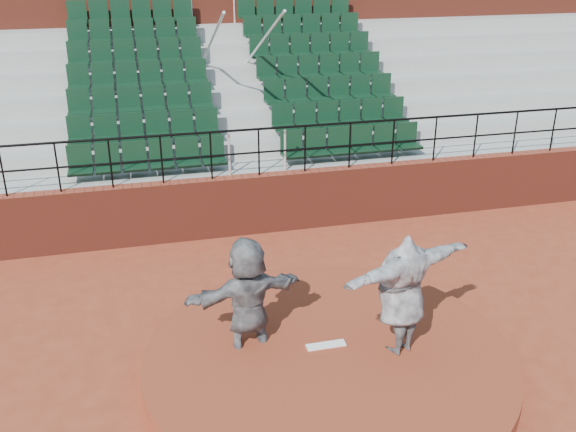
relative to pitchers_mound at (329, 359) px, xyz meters
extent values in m
plane|color=brown|center=(0.00, 0.00, -0.12)|extent=(90.00, 90.00, 0.00)
cylinder|color=maroon|center=(0.00, 0.00, 0.00)|extent=(5.50, 5.50, 0.25)
cube|color=white|center=(0.00, 0.15, 0.14)|extent=(0.60, 0.15, 0.03)
cube|color=maroon|center=(0.00, 5.00, 0.53)|extent=(24.00, 0.30, 1.30)
cylinder|color=black|center=(0.00, 5.00, 2.17)|extent=(24.00, 0.05, 0.05)
cylinder|color=black|center=(0.00, 5.00, 1.68)|extent=(24.00, 0.04, 0.04)
cylinder|color=black|center=(-5.00, 5.00, 1.67)|extent=(0.04, 0.04, 1.00)
cylinder|color=black|center=(-4.00, 5.00, 1.67)|extent=(0.04, 0.04, 1.00)
cylinder|color=black|center=(-3.00, 5.00, 1.67)|extent=(0.04, 0.04, 1.00)
cylinder|color=black|center=(-2.00, 5.00, 1.67)|extent=(0.04, 0.04, 1.00)
cylinder|color=black|center=(-1.00, 5.00, 1.67)|extent=(0.04, 0.04, 1.00)
cylinder|color=black|center=(0.00, 5.00, 1.67)|extent=(0.04, 0.04, 1.00)
cylinder|color=black|center=(1.00, 5.00, 1.67)|extent=(0.04, 0.04, 1.00)
cylinder|color=black|center=(2.00, 5.00, 1.67)|extent=(0.04, 0.04, 1.00)
cylinder|color=black|center=(3.00, 5.00, 1.67)|extent=(0.04, 0.04, 1.00)
cylinder|color=black|center=(4.00, 5.00, 1.67)|extent=(0.04, 0.04, 1.00)
cylinder|color=black|center=(5.00, 5.00, 1.67)|extent=(0.04, 0.04, 1.00)
cylinder|color=black|center=(6.00, 5.00, 1.67)|extent=(0.04, 0.04, 1.00)
cylinder|color=black|center=(7.00, 5.00, 1.67)|extent=(0.04, 0.04, 1.00)
cube|color=#9C9C97|center=(0.00, 5.58, 0.53)|extent=(24.00, 0.85, 1.30)
cube|color=black|center=(-2.25, 5.59, 1.54)|extent=(3.30, 0.48, 0.72)
cube|color=black|center=(2.25, 5.59, 1.54)|extent=(3.30, 0.48, 0.72)
cube|color=#9C9C97|center=(0.00, 6.43, 0.73)|extent=(24.00, 0.85, 1.70)
cube|color=black|center=(-2.25, 6.44, 1.94)|extent=(3.30, 0.48, 0.72)
cube|color=black|center=(2.25, 6.44, 1.94)|extent=(3.30, 0.48, 0.72)
cube|color=#9C9C97|center=(0.00, 7.28, 0.93)|extent=(24.00, 0.85, 2.10)
cube|color=black|center=(-2.25, 7.29, 2.33)|extent=(3.30, 0.48, 0.72)
cube|color=black|center=(2.25, 7.29, 2.33)|extent=(3.30, 0.48, 0.72)
cube|color=#9C9C97|center=(0.00, 8.12, 1.12)|extent=(24.00, 0.85, 2.50)
cube|color=black|center=(-2.25, 8.13, 2.73)|extent=(3.30, 0.48, 0.72)
cube|color=black|center=(2.25, 8.13, 2.73)|extent=(3.30, 0.48, 0.72)
cube|color=#9C9C97|center=(0.00, 8.97, 1.33)|extent=(24.00, 0.85, 2.90)
cube|color=black|center=(-2.25, 8.98, 3.14)|extent=(3.30, 0.48, 0.72)
cube|color=black|center=(2.25, 8.98, 3.14)|extent=(3.30, 0.48, 0.72)
cube|color=#9C9C97|center=(0.00, 9.82, 1.52)|extent=(24.00, 0.85, 3.30)
cube|color=black|center=(-2.25, 9.83, 3.53)|extent=(3.30, 0.48, 0.72)
cube|color=black|center=(2.25, 9.83, 3.53)|extent=(3.30, 0.48, 0.72)
cube|color=#9C9C97|center=(0.00, 10.68, 1.73)|extent=(24.00, 0.85, 3.70)
cube|color=black|center=(-2.25, 10.69, 3.94)|extent=(3.30, 0.48, 0.72)
cube|color=black|center=(2.25, 10.69, 3.94)|extent=(3.30, 0.48, 0.72)
cylinder|color=silver|center=(-0.60, 8.12, 3.28)|extent=(0.06, 5.97, 2.46)
cylinder|color=silver|center=(0.60, 8.12, 3.28)|extent=(0.06, 5.97, 2.46)
cube|color=maroon|center=(0.00, 12.60, 3.43)|extent=(24.00, 3.00, 7.10)
imported|color=black|center=(1.02, -0.19, 1.07)|extent=(2.39, 1.39, 1.88)
imported|color=black|center=(-1.11, 0.55, 0.86)|extent=(1.91, 0.91, 1.98)
camera|label=1|loc=(-2.52, -7.55, 5.75)|focal=40.00mm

